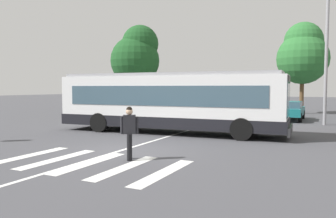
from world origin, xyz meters
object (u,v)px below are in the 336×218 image
Objects in this scene: background_tree_right at (303,54)px; background_tree_left at (137,56)px; twin_arm_street_lamp at (327,23)px; parked_car_black at (214,108)px; parked_car_silver at (153,106)px; parked_car_teal at (289,109)px; city_transit_bus at (169,102)px; pedestrian_crossing_street at (129,130)px; parked_car_white at (247,109)px; parked_car_champagne at (181,107)px.

background_tree_left is at bearing -166.26° from background_tree_right.
background_tree_right is at bearing 102.46° from twin_arm_street_lamp.
twin_arm_street_lamp is 9.49m from background_tree_right.
parked_car_black is at bearing -128.03° from background_tree_right.
twin_arm_street_lamp is at bearing -8.59° from parked_car_silver.
parked_car_black and parked_car_teal have the same top height.
background_tree_right is (14.98, 3.66, -0.14)m from background_tree_left.
city_transit_bus is 17.78m from background_tree_right.
pedestrian_crossing_street reaches higher than parked_car_silver.
background_tree_right is at bearing 66.63° from parked_car_white.
parked_car_champagne is 5.32m from parked_car_white.
parked_car_white is 2.93m from parked_car_teal.
parked_car_silver is at bearing -178.26° from parked_car_teal.
parked_car_champagne is at bearing 170.68° from twin_arm_street_lamp.
city_transit_bus reaches higher than parked_car_teal.
parked_car_silver is 0.56× the size of background_tree_right.
parked_car_white is 7.80m from twin_arm_street_lamp.
parked_car_white is (0.22, 15.67, -0.20)m from pedestrian_crossing_street.
parked_car_black is at bearing 3.45° from parked_car_champagne.
parked_car_black is 5.46m from parked_car_teal.
parked_car_silver is 5.44m from parked_car_black.
parked_car_white is (7.99, -0.13, 0.00)m from parked_car_silver.
parked_car_black is at bearing 166.28° from twin_arm_street_lamp.
twin_arm_street_lamp is 1.28× the size of background_tree_right.
parked_car_silver is at bearing 122.90° from city_transit_bus.
parked_car_silver is at bearing -147.09° from background_tree_right.
pedestrian_crossing_street is at bearing -71.81° from parked_car_champagne.
city_transit_bus is 11.22m from parked_car_silver.
twin_arm_street_lamp is at bearing 46.12° from city_transit_bus.
background_tree_left is at bearing 120.91° from pedestrian_crossing_street.
parked_car_teal is (4.80, 9.73, -0.82)m from city_transit_bus.
parked_car_champagne and parked_car_white have the same top height.
twin_arm_street_lamp reaches higher than parked_car_champagne.
twin_arm_street_lamp reaches higher than parked_car_teal.
city_transit_bus is 1.41× the size of background_tree_left.
parked_car_white is 9.22m from background_tree_right.
parked_car_silver is 7.03m from background_tree_left.
twin_arm_street_lamp reaches higher than city_transit_bus.
pedestrian_crossing_street is 0.21× the size of background_tree_right.
pedestrian_crossing_street is 0.38× the size of parked_car_white.
city_transit_bus is 9.79m from parked_car_champagne.
pedestrian_crossing_street is at bearing -100.92° from parked_car_teal.
background_tree_left is at bearing 149.44° from parked_car_champagne.
parked_car_teal is at bearing -12.41° from background_tree_left.
parked_car_black is (2.77, 0.17, 0.00)m from parked_car_champagne.
parked_car_white is at bearing -171.03° from parked_car_teal.
pedestrian_crossing_street is (1.69, -6.39, -0.62)m from city_transit_bus.
twin_arm_street_lamp reaches higher than background_tree_left.
twin_arm_street_lamp is (5.21, -1.87, 5.50)m from parked_car_white.
parked_car_champagne is 0.53× the size of background_tree_left.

